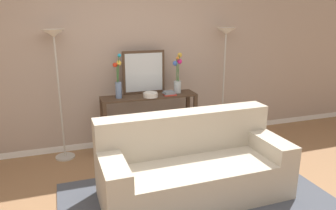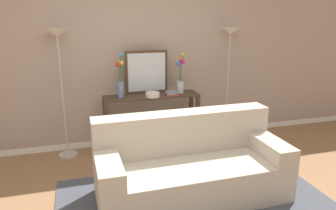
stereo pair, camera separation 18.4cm
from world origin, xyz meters
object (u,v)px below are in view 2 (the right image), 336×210
book_row_under_console (127,147)px  floor_lamp_right (229,53)px  floor_lamp_left (59,58)px  wall_mirror (147,72)px  vase_short_flowers (180,77)px  vase_tall_flowers (120,80)px  book_stack (171,93)px  couch (190,168)px  console_table (152,112)px  fruit_bowl (153,94)px

book_row_under_console → floor_lamp_right: bearing=2.9°
floor_lamp_left → book_row_under_console: (0.83, -0.08, -1.31)m
wall_mirror → vase_short_flowers: 0.49m
vase_tall_flowers → book_stack: 0.74m
couch → vase_short_flowers: (0.33, 1.36, 0.73)m
vase_tall_flowers → wall_mirror: bearing=19.1°
console_table → floor_lamp_right: bearing=3.8°
vase_tall_flowers → fruit_bowl: (0.42, -0.10, -0.21)m
book_row_under_console → floor_lamp_left: bearing=174.4°
floor_lamp_left → wall_mirror: floor_lamp_left is taller
floor_lamp_right → wall_mirror: bearing=177.5°
couch → floor_lamp_right: size_ratio=1.17×
floor_lamp_right → vase_tall_flowers: size_ratio=2.86×
couch → book_stack: bearing=82.5°
vase_short_flowers → book_stack: size_ratio=3.08×
book_row_under_console → wall_mirror: bearing=22.0°
vase_tall_flowers → fruit_bowl: bearing=-12.9°
console_table → vase_short_flowers: (0.43, 0.02, 0.49)m
console_table → floor_lamp_left: size_ratio=0.78×
floor_lamp_left → vase_short_flowers: 1.66m
floor_lamp_right → book_stack: size_ratio=9.17×
console_table → fruit_bowl: size_ratio=6.74×
book_row_under_console → console_table: bearing=-0.0°
floor_lamp_right → wall_mirror: (-1.25, 0.05, -0.24)m
couch → fruit_bowl: couch is taller
floor_lamp_left → floor_lamp_right: (2.41, 0.00, -0.01)m
couch → floor_lamp_left: size_ratio=1.16×
console_table → vase_tall_flowers: bearing=-179.8°
couch → wall_mirror: size_ratio=3.29×
vase_short_flowers → book_row_under_console: size_ratio=1.52×
floor_lamp_right → book_row_under_console: bearing=-177.1°
vase_tall_flowers → vase_short_flowers: 0.86m
vase_short_flowers → book_stack: (-0.16, -0.10, -0.21)m
book_row_under_console → fruit_bowl: bearing=-15.1°
fruit_bowl → book_stack: (0.28, 0.02, -0.01)m
couch → wall_mirror: 1.68m
wall_mirror → book_stack: (0.30, -0.22, -0.28)m
wall_mirror → fruit_bowl: (0.03, -0.23, -0.27)m
fruit_bowl → wall_mirror: bearing=96.6°
floor_lamp_left → fruit_bowl: (1.19, -0.18, -0.52)m
book_stack → fruit_bowl: bearing=-176.4°
floor_lamp_right → floor_lamp_left: bearing=180.0°
floor_lamp_left → floor_lamp_right: 2.41m
wall_mirror → book_row_under_console: 1.12m
vase_short_flowers → vase_tall_flowers: bearing=-178.6°
couch → floor_lamp_left: 2.19m
floor_lamp_right → couch: bearing=-128.1°
couch → vase_tall_flowers: bearing=111.8°
couch → fruit_bowl: 1.35m
floor_lamp_left → wall_mirror: size_ratio=2.84×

